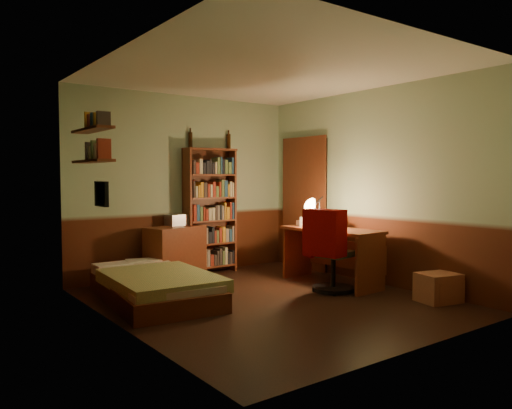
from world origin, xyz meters
TOP-DOWN VIEW (x-y plane):
  - floor at (0.00, 0.00)m, footprint 3.50×4.00m
  - ceiling at (0.00, 0.00)m, footprint 3.50×4.00m
  - wall_back at (0.00, 2.01)m, footprint 3.50×0.02m
  - wall_left at (-1.76, 0.00)m, footprint 0.02×4.00m
  - wall_right at (1.76, 0.00)m, footprint 0.02×4.00m
  - wall_front at (0.00, -2.01)m, footprint 3.50×0.02m
  - doorway at (1.72, 1.30)m, footprint 0.06×0.90m
  - door_trim at (1.69, 1.30)m, footprint 0.02×0.98m
  - bed at (-1.05, 0.83)m, footprint 1.23×2.01m
  - dresser at (-0.29, 1.76)m, footprint 0.91×0.62m
  - mini_stereo at (-0.19, 1.89)m, footprint 0.31×0.25m
  - bookshelf at (0.34, 1.85)m, footprint 0.80×0.30m
  - bottle_left at (0.07, 1.96)m, footprint 0.07×0.07m
  - bottle_right at (0.73, 1.96)m, footprint 0.07×0.07m
  - desk at (1.22, 0.22)m, footprint 0.65×1.42m
  - paper_stack at (1.51, 0.51)m, footprint 0.26×0.31m
  - desk_lamp at (1.17, 0.40)m, footprint 0.23×0.23m
  - office_chair at (0.95, -0.08)m, footprint 0.51×0.47m
  - red_jacket at (0.74, 0.11)m, footprint 0.42×0.54m
  - wall_shelf_lower at (-1.64, 1.10)m, footprint 0.20×0.90m
  - wall_shelf_upper at (-1.64, 1.10)m, footprint 0.20×0.90m
  - framed_picture at (-1.72, 0.60)m, footprint 0.04×0.32m
  - cardboard_box_a at (1.53, -1.18)m, footprint 0.50×0.44m
  - cardboard_box_b at (1.56, -1.22)m, footprint 0.43×0.38m

SIDE VIEW (x-z plane):
  - floor at x=0.00m, z-range -0.02..0.00m
  - cardboard_box_b at x=1.56m, z-range 0.00..0.26m
  - cardboard_box_a at x=1.53m, z-range 0.00..0.33m
  - bed at x=-1.05m, z-range 0.00..0.57m
  - dresser at x=-0.29m, z-range 0.00..0.74m
  - desk at x=1.22m, z-range 0.00..0.74m
  - office_chair at x=0.95m, z-range 0.00..0.87m
  - paper_stack at x=1.51m, z-range 0.74..0.85m
  - mini_stereo at x=-0.19m, z-range 0.74..0.89m
  - bookshelf at x=0.34m, z-range 0.00..1.84m
  - doorway at x=1.72m, z-range 0.00..2.00m
  - door_trim at x=1.69m, z-range -0.04..2.04m
  - desk_lamp at x=1.17m, z-range 0.74..1.38m
  - red_jacket at x=0.74m, z-range 0.87..1.44m
  - framed_picture at x=-1.72m, z-range 1.12..1.38m
  - wall_back at x=0.00m, z-range 0.00..2.60m
  - wall_left at x=-1.76m, z-range 0.00..2.60m
  - wall_right at x=1.76m, z-range 0.00..2.60m
  - wall_front at x=0.00m, z-range 0.00..2.60m
  - wall_shelf_lower at x=-1.64m, z-range 1.59..1.61m
  - wall_shelf_upper at x=-1.64m, z-range 1.94..1.96m
  - bottle_left at x=0.07m, z-range 1.84..2.07m
  - bottle_right at x=0.73m, z-range 1.84..2.08m
  - ceiling at x=0.00m, z-range 2.60..2.62m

